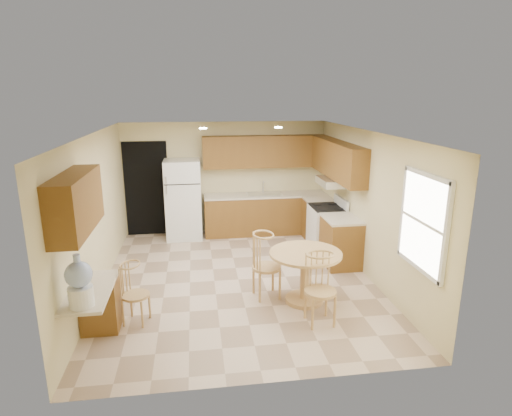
{
  "coord_description": "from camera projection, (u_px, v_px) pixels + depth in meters",
  "views": [
    {
      "loc": [
        -0.66,
        -6.76,
        3.12
      ],
      "look_at": [
        0.35,
        0.3,
        1.18
      ],
      "focal_mm": 30.0,
      "sensor_mm": 36.0,
      "label": 1
    }
  ],
  "objects": [
    {
      "name": "doorway",
      "position": [
        147.0,
        189.0,
        9.47
      ],
      "size": [
        0.9,
        0.02,
        2.1
      ],
      "primitive_type": "cube",
      "color": "black",
      "rests_on": "floor"
    },
    {
      "name": "ceiling",
      "position": [
        237.0,
        133.0,
        6.71
      ],
      "size": [
        4.5,
        5.5,
        0.02
      ],
      "primitive_type": "cube",
      "color": "white",
      "rests_on": "wall_back"
    },
    {
      "name": "desk_top",
      "position": [
        91.0,
        291.0,
        5.27
      ],
      "size": [
        0.5,
        1.2,
        0.04
      ],
      "primitive_type": "cube",
      "color": "beige",
      "rests_on": "desk_pedestal"
    },
    {
      "name": "dining_table",
      "position": [
        305.0,
        269.0,
        6.47
      ],
      "size": [
        1.09,
        1.09,
        0.81
      ],
      "rotation": [
        0.0,
        0.0,
        -0.17
      ],
      "color": "tan",
      "rests_on": "floor"
    },
    {
      "name": "base_cab_back",
      "position": [
        265.0,
        214.0,
        9.71
      ],
      "size": [
        2.75,
        0.6,
        0.87
      ],
      "primitive_type": "cube",
      "color": "brown",
      "rests_on": "floor"
    },
    {
      "name": "base_cab_right_b",
      "position": [
        341.0,
        242.0,
        7.9
      ],
      "size": [
        0.6,
        0.8,
        0.87
      ],
      "primitive_type": "cube",
      "color": "brown",
      "rests_on": "floor"
    },
    {
      "name": "water_crock",
      "position": [
        80.0,
        283.0,
        4.79
      ],
      "size": [
        0.3,
        0.3,
        0.62
      ],
      "color": "white",
      "rests_on": "desk_top"
    },
    {
      "name": "upper_cab_left",
      "position": [
        76.0,
        203.0,
        5.07
      ],
      "size": [
        0.33,
        1.4,
        0.7
      ],
      "primitive_type": "cube",
      "color": "brown",
      "rests_on": "wall_left"
    },
    {
      "name": "sink",
      "position": [
        264.0,
        194.0,
        9.59
      ],
      "size": [
        0.78,
        0.44,
        0.01
      ],
      "primitive_type": "cube",
      "color": "silver",
      "rests_on": "counter_back"
    },
    {
      "name": "chair_desk",
      "position": [
        134.0,
        290.0,
        5.79
      ],
      "size": [
        0.38,
        0.49,
        0.86
      ],
      "rotation": [
        0.0,
        0.0,
        -1.85
      ],
      "color": "tan",
      "rests_on": "floor"
    },
    {
      "name": "upper_cab_back",
      "position": [
        265.0,
        152.0,
        9.47
      ],
      "size": [
        2.75,
        0.33,
        0.7
      ],
      "primitive_type": "cube",
      "color": "brown",
      "rests_on": "wall_back"
    },
    {
      "name": "upper_cab_right",
      "position": [
        337.0,
        160.0,
        8.32
      ],
      "size": [
        0.33,
        2.42,
        0.7
      ],
      "primitive_type": "cube",
      "color": "brown",
      "rests_on": "wall_right"
    },
    {
      "name": "counter_back",
      "position": [
        266.0,
        195.0,
        9.6
      ],
      "size": [
        2.75,
        0.63,
        0.04
      ],
      "primitive_type": "cube",
      "color": "beige",
      "rests_on": "base_cab_back"
    },
    {
      "name": "floor",
      "position": [
        238.0,
        279.0,
        7.37
      ],
      "size": [
        5.5,
        5.5,
        0.0
      ],
      "primitive_type": "plane",
      "color": "#CCAF94",
      "rests_on": "ground"
    },
    {
      "name": "refrigerator",
      "position": [
        183.0,
        199.0,
        9.3
      ],
      "size": [
        0.76,
        0.74,
        1.73
      ],
      "color": "white",
      "rests_on": "floor"
    },
    {
      "name": "wall_right",
      "position": [
        368.0,
        205.0,
        7.35
      ],
      "size": [
        0.02,
        5.5,
        2.5
      ],
      "primitive_type": "cube",
      "color": "beige",
      "rests_on": "floor"
    },
    {
      "name": "wall_front",
      "position": [
        264.0,
        280.0,
        4.41
      ],
      "size": [
        4.5,
        0.02,
        2.5
      ],
      "primitive_type": "cube",
      "color": "beige",
      "rests_on": "floor"
    },
    {
      "name": "chair_table_b",
      "position": [
        323.0,
        286.0,
        5.74
      ],
      "size": [
        0.44,
        0.44,
        1.0
      ],
      "rotation": [
        0.0,
        0.0,
        3.2
      ],
      "color": "tan",
      "rests_on": "floor"
    },
    {
      "name": "wall_left",
      "position": [
        96.0,
        215.0,
        6.73
      ],
      "size": [
        0.02,
        5.5,
        2.5
      ],
      "primitive_type": "cube",
      "color": "beige",
      "rests_on": "floor"
    },
    {
      "name": "wall_back",
      "position": [
        225.0,
        178.0,
        9.67
      ],
      "size": [
        4.5,
        0.02,
        2.5
      ],
      "primitive_type": "cube",
      "color": "beige",
      "rests_on": "floor"
    },
    {
      "name": "range_hood",
      "position": [
        333.0,
        182.0,
        8.4
      ],
      "size": [
        0.5,
        0.76,
        0.14
      ],
      "primitive_type": "cube",
      "color": "silver",
      "rests_on": "upper_cab_right"
    },
    {
      "name": "window",
      "position": [
        423.0,
        222.0,
        5.51
      ],
      "size": [
        0.06,
        1.12,
        1.3
      ],
      "color": "white",
      "rests_on": "wall_right"
    },
    {
      "name": "counter_right_b",
      "position": [
        342.0,
        219.0,
        7.78
      ],
      "size": [
        0.63,
        0.8,
        0.04
      ],
      "primitive_type": "cube",
      "color": "beige",
      "rests_on": "base_cab_right_b"
    },
    {
      "name": "base_cab_right_a",
      "position": [
        319.0,
        220.0,
        9.29
      ],
      "size": [
        0.6,
        0.59,
        0.87
      ],
      "primitive_type": "cube",
      "color": "brown",
      "rests_on": "floor"
    },
    {
      "name": "stove",
      "position": [
        327.0,
        228.0,
        8.64
      ],
      "size": [
        0.65,
        0.76,
        1.09
      ],
      "color": "white",
      "rests_on": "floor"
    },
    {
      "name": "can_light_b",
      "position": [
        278.0,
        127.0,
        7.99
      ],
      "size": [
        0.14,
        0.14,
        0.02
      ],
      "primitive_type": "cylinder",
      "color": "white",
      "rests_on": "ceiling"
    },
    {
      "name": "desk_pedestal",
      "position": [
        100.0,
        305.0,
        5.74
      ],
      "size": [
        0.48,
        0.42,
        0.72
      ],
      "primitive_type": "cube",
      "color": "brown",
      "rests_on": "floor"
    },
    {
      "name": "can_light_a",
      "position": [
        203.0,
        128.0,
        7.8
      ],
      "size": [
        0.14,
        0.14,
        0.02
      ],
      "primitive_type": "cylinder",
      "color": "white",
      "rests_on": "ceiling"
    },
    {
      "name": "chair_table_a",
      "position": [
        268.0,
        261.0,
        6.51
      ],
      "size": [
        0.46,
        0.59,
        1.03
      ],
      "rotation": [
        0.0,
        0.0,
        -1.41
      ],
      "color": "tan",
      "rests_on": "floor"
    },
    {
      "name": "counter_right_a",
      "position": [
        319.0,
        200.0,
        9.17
      ],
      "size": [
        0.63,
        0.59,
        0.04
      ],
      "primitive_type": "cube",
      "color": "beige",
      "rests_on": "base_cab_right_a"
    }
  ]
}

